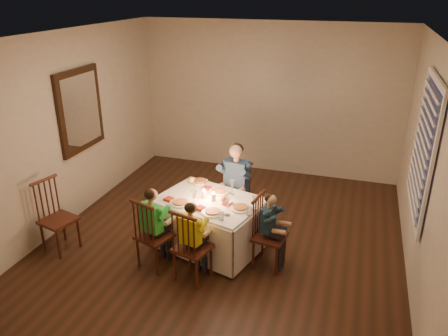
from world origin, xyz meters
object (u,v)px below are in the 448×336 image
(chair_adult, at_px, (235,223))
(child_teal, at_px, (268,265))
(child_green, at_px, (157,265))
(dining_table, at_px, (209,213))
(chair_near_left, at_px, (157,265))
(chair_near_right, at_px, (194,278))
(child_yellow, at_px, (194,278))
(chair_end, at_px, (268,265))
(chair_extra, at_px, (63,249))
(serving_bowl, at_px, (200,183))
(adult, at_px, (235,223))

(chair_adult, distance_m, child_teal, 1.07)
(chair_adult, xyz_separation_m, child_green, (-0.62, -1.24, 0.00))
(dining_table, xyz_separation_m, chair_near_left, (-0.47, -0.59, -0.47))
(chair_near_left, bearing_deg, chair_adult, -98.58)
(chair_near_right, distance_m, child_green, 0.53)
(dining_table, bearing_deg, child_yellow, -71.00)
(chair_end, height_order, child_yellow, child_yellow)
(chair_end, bearing_deg, child_green, 115.59)
(child_green, height_order, child_yellow, child_green)
(child_green, distance_m, child_yellow, 0.53)
(chair_extra, bearing_deg, chair_near_right, -76.35)
(serving_bowl, bearing_deg, chair_near_right, -74.12)
(chair_near_right, xyz_separation_m, child_green, (-0.52, 0.10, 0.00))
(dining_table, distance_m, chair_near_right, 0.84)
(chair_near_left, distance_m, chair_end, 1.35)
(chair_adult, height_order, child_yellow, child_yellow)
(chair_adult, bearing_deg, adult, -80.22)
(dining_table, bearing_deg, adult, 92.11)
(chair_end, relative_size, child_yellow, 0.93)
(chair_near_left, relative_size, child_green, 0.89)
(chair_near_left, xyz_separation_m, serving_bowl, (0.21, 0.98, 0.69))
(chair_near_left, bearing_deg, child_teal, -144.46)
(adult, distance_m, child_teal, 1.07)
(chair_end, bearing_deg, child_yellow, 131.25)
(child_yellow, height_order, child_teal, child_yellow)
(adult, xyz_separation_m, child_teal, (0.66, -0.84, 0.00))
(chair_adult, relative_size, chair_extra, 0.96)
(dining_table, bearing_deg, serving_bowl, 139.68)
(chair_near_right, xyz_separation_m, child_teal, (0.77, 0.50, 0.00))
(chair_near_left, bearing_deg, serving_bowl, -83.99)
(chair_end, distance_m, child_teal, 0.00)
(chair_near_left, relative_size, chair_extra, 0.96)
(child_green, height_order, child_teal, child_green)
(dining_table, distance_m, chair_end, 0.96)
(chair_near_right, bearing_deg, chair_extra, 12.81)
(chair_near_left, height_order, chair_extra, chair_extra)
(chair_near_left, relative_size, serving_bowl, 4.63)
(adult, bearing_deg, dining_table, -93.46)
(dining_table, relative_size, chair_near_right, 1.63)
(chair_extra, distance_m, serving_bowl, 1.95)
(child_green, bearing_deg, chair_near_left, -0.00)
(chair_adult, bearing_deg, child_teal, -41.72)
(child_green, relative_size, child_yellow, 1.04)
(child_yellow, bearing_deg, chair_near_right, -0.00)
(chair_near_left, distance_m, child_teal, 1.35)
(chair_adult, relative_size, chair_near_left, 1.00)
(chair_end, bearing_deg, chair_adult, 46.72)
(chair_near_left, height_order, serving_bowl, serving_bowl)
(adult, xyz_separation_m, child_green, (-0.62, -1.24, 0.00))
(dining_table, distance_m, chair_extra, 1.94)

